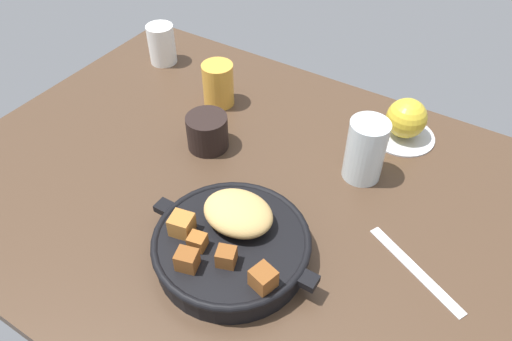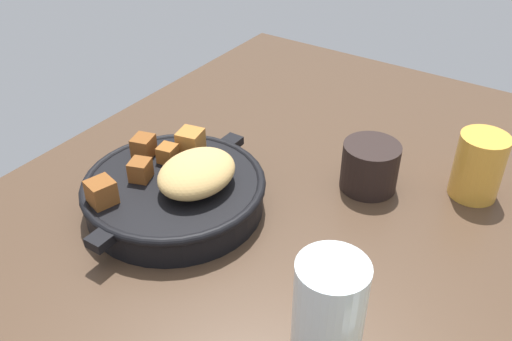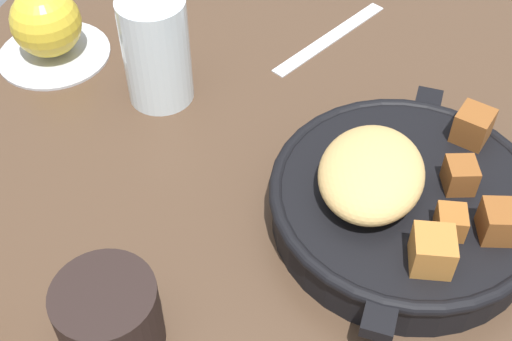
# 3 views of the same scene
# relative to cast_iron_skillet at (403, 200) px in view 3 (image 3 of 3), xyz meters

# --- Properties ---
(ground_plane) EXTENTS (1.06, 0.76, 0.02)m
(ground_plane) POSITION_rel_cast_iron_skillet_xyz_m (-0.05, 0.13, -0.04)
(ground_plane) COLOR #473323
(cast_iron_skillet) EXTENTS (0.28, 0.23, 0.08)m
(cast_iron_skillet) POSITION_rel_cast_iron_skillet_xyz_m (0.00, 0.00, 0.00)
(cast_iron_skillet) COLOR black
(cast_iron_skillet) RESTS_ON ground_plane
(saucer_plate) EXTENTS (0.12, 0.12, 0.01)m
(saucer_plate) POSITION_rel_cast_iron_skillet_xyz_m (0.12, 0.40, -0.03)
(saucer_plate) COLOR #B7BABF
(saucer_plate) RESTS_ON ground_plane
(red_apple) EXTENTS (0.08, 0.08, 0.08)m
(red_apple) POSITION_rel_cast_iron_skillet_xyz_m (0.12, 0.40, 0.01)
(red_apple) COLOR gold
(red_apple) RESTS_ON saucer_plate
(butter_knife) EXTENTS (0.17, 0.09, 0.00)m
(butter_knife) POSITION_rel_cast_iron_skillet_xyz_m (0.24, 0.12, -0.03)
(butter_knife) COLOR silver
(butter_knife) RESTS_ON ground_plane
(water_glass_tall) EXTENTS (0.07, 0.07, 0.11)m
(water_glass_tall) POSITION_rel_cast_iron_skillet_xyz_m (0.09, 0.26, 0.03)
(water_glass_tall) COLOR silver
(water_glass_tall) RESTS_ON ground_plane
(coffee_mug_dark) EXTENTS (0.08, 0.08, 0.07)m
(coffee_mug_dark) POSITION_rel_cast_iron_skillet_xyz_m (-0.18, 0.19, 0.00)
(coffee_mug_dark) COLOR black
(coffee_mug_dark) RESTS_ON ground_plane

